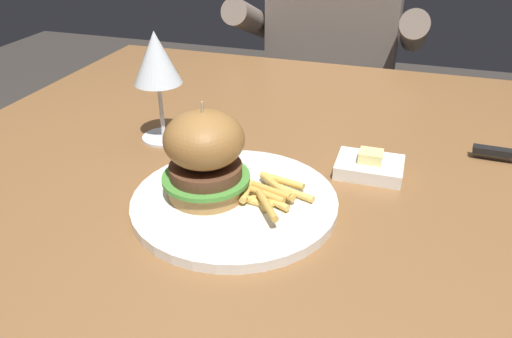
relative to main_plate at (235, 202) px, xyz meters
The scene contains 7 objects.
dining_table 0.21m from the main_plate, 82.49° to the left, with size 1.13×0.93×0.74m.
main_plate is the anchor object (origin of this frame).
burger_sandwich 0.08m from the main_plate, behind, with size 0.12×0.12×0.13m.
fries_pile 0.05m from the main_plate, ahead, with size 0.12×0.11×0.02m.
wine_glass 0.27m from the main_plate, 139.20° to the left, with size 0.08×0.08×0.18m.
butter_dish 0.21m from the main_plate, 42.17° to the left, with size 0.10×0.07×0.04m.
diner_person 0.95m from the main_plate, 91.92° to the left, with size 0.51×0.36×1.18m.
Camera 1 is at (0.17, -0.70, 1.11)m, focal length 35.00 mm.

